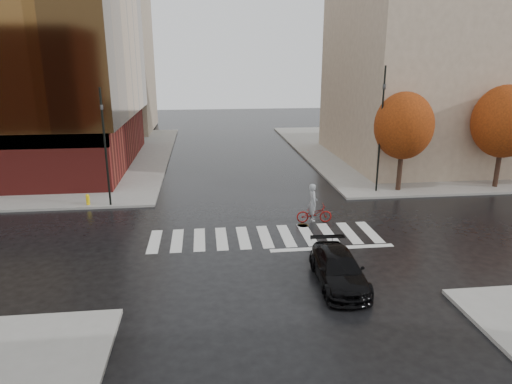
# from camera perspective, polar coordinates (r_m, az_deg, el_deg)

# --- Properties ---
(ground) EXTENTS (120.00, 120.00, 0.00)m
(ground) POSITION_cam_1_polar(r_m,az_deg,el_deg) (22.75, 1.30, -6.07)
(ground) COLOR black
(ground) RESTS_ON ground
(sidewalk_ne) EXTENTS (30.00, 30.00, 0.15)m
(sidewalk_ne) POSITION_cam_1_polar(r_m,az_deg,el_deg) (48.95, 22.82, 5.03)
(sidewalk_ne) COLOR gray
(sidewalk_ne) RESTS_ON ground
(crosswalk) EXTENTS (12.00, 3.00, 0.01)m
(crosswalk) POSITION_cam_1_polar(r_m,az_deg,el_deg) (23.20, 1.13, -5.59)
(crosswalk) COLOR silver
(crosswalk) RESTS_ON ground
(building_ne_tan) EXTENTS (16.00, 16.00, 18.00)m
(building_ne_tan) POSITION_cam_1_polar(r_m,az_deg,el_deg) (42.75, 22.02, 15.93)
(building_ne_tan) COLOR tan
(building_ne_tan) RESTS_ON sidewalk_ne
(building_nw_far) EXTENTS (14.00, 12.00, 20.00)m
(building_nw_far) POSITION_cam_1_polar(r_m,az_deg,el_deg) (59.26, -20.33, 16.91)
(building_nw_far) COLOR tan
(building_nw_far) RESTS_ON sidewalk_nw
(tree_ne_a) EXTENTS (3.80, 3.80, 6.50)m
(tree_ne_a) POSITION_cam_1_polar(r_m,az_deg,el_deg) (31.33, 17.98, 7.87)
(tree_ne_a) COLOR black
(tree_ne_a) RESTS_ON sidewalk_ne
(tree_ne_b) EXTENTS (4.20, 4.20, 6.89)m
(tree_ne_b) POSITION_cam_1_polar(r_m,az_deg,el_deg) (34.79, 28.65, 7.72)
(tree_ne_b) COLOR black
(tree_ne_b) RESTS_ON sidewalk_ne
(sedan) EXTENTS (1.97, 4.47, 1.28)m
(sedan) POSITION_cam_1_polar(r_m,az_deg,el_deg) (18.68, 10.30, -9.45)
(sedan) COLOR black
(sedan) RESTS_ON ground
(cyclist) EXTENTS (1.96, 0.78, 2.20)m
(cyclist) POSITION_cam_1_polar(r_m,az_deg,el_deg) (25.09, 7.22, -2.18)
(cyclist) COLOR maroon
(cyclist) RESTS_ON ground
(traffic_light_nw) EXTENTS (0.18, 0.14, 6.95)m
(traffic_light_nw) POSITION_cam_1_polar(r_m,az_deg,el_deg) (28.07, -18.40, 6.11)
(traffic_light_nw) COLOR black
(traffic_light_nw) RESTS_ON sidewalk_nw
(traffic_light_ne) EXTENTS (0.20, 0.23, 8.09)m
(traffic_light_ne) POSITION_cam_1_polar(r_m,az_deg,el_deg) (30.57, 15.41, 8.64)
(traffic_light_ne) COLOR black
(traffic_light_ne) RESTS_ON sidewalk_ne
(fire_hydrant) EXTENTS (0.23, 0.23, 0.66)m
(fire_hydrant) POSITION_cam_1_polar(r_m,az_deg,el_deg) (29.36, -20.28, -0.81)
(fire_hydrant) COLOR yellow
(fire_hydrant) RESTS_ON sidewalk_nw
(manhole) EXTENTS (0.74, 0.74, 0.01)m
(manhole) POSITION_cam_1_polar(r_m,az_deg,el_deg) (24.80, 5.89, -4.18)
(manhole) COLOR #463919
(manhole) RESTS_ON ground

